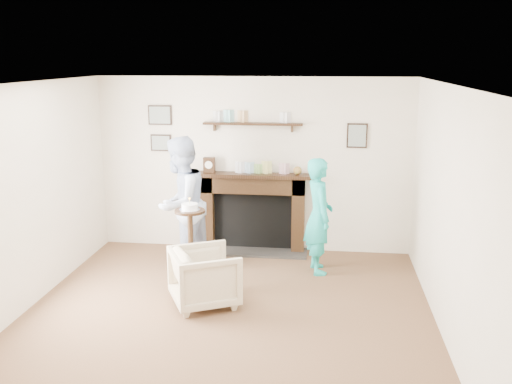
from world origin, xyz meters
TOP-DOWN VIEW (x-y plane):
  - ground at (0.00, 0.00)m, footprint 5.00×5.00m
  - room_shell at (-0.00, 0.69)m, footprint 4.54×5.02m
  - armchair at (-0.30, 0.47)m, footprint 0.96×0.95m
  - man at (-0.84, 1.55)m, footprint 0.89×1.02m
  - woman at (0.96, 1.67)m, footprint 0.49×0.63m
  - pedestal_table at (-0.55, 0.87)m, footprint 0.36×0.36m

SIDE VIEW (x-z plane):
  - ground at x=0.00m, z-range 0.00..0.00m
  - armchair at x=-0.30m, z-range -0.33..0.33m
  - man at x=-0.84m, z-range -0.89..0.89m
  - woman at x=0.96m, z-range -0.76..0.76m
  - pedestal_table at x=-0.55m, z-range 0.13..1.28m
  - room_shell at x=0.00m, z-range 0.36..2.88m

